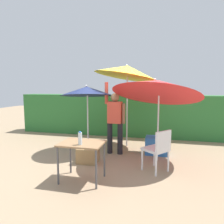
# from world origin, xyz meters

# --- Properties ---
(ground_plane) EXTENTS (24.00, 24.00, 0.00)m
(ground_plane) POSITION_xyz_m (0.00, 0.00, 0.00)
(ground_plane) COLOR #9E8466
(hedge_row) EXTENTS (8.00, 0.70, 1.47)m
(hedge_row) POSITION_xyz_m (0.00, 2.40, 0.74)
(hedge_row) COLOR #2D7033
(hedge_row) RESTS_ON ground_plane
(umbrella_rainbow) EXTENTS (1.92, 1.89, 2.59)m
(umbrella_rainbow) POSITION_xyz_m (0.27, 1.04, 2.21)
(umbrella_rainbow) COLOR silver
(umbrella_rainbow) RESTS_ON ground_plane
(umbrella_orange) EXTENTS (2.13, 2.08, 2.28)m
(umbrella_orange) POSITION_xyz_m (1.15, -0.01, 1.74)
(umbrella_orange) COLOR silver
(umbrella_orange) RESTS_ON ground_plane
(umbrella_yellow) EXTENTS (1.41, 1.42, 1.86)m
(umbrella_yellow) POSITION_xyz_m (-0.70, 0.30, 1.65)
(umbrella_yellow) COLOR silver
(umbrella_yellow) RESTS_ON ground_plane
(person_vendor) EXTENTS (0.55, 0.24, 1.88)m
(person_vendor) POSITION_xyz_m (0.09, 0.23, 0.93)
(person_vendor) COLOR black
(person_vendor) RESTS_ON ground_plane
(chair_plastic) EXTENTS (0.62, 0.62, 0.89)m
(chair_plastic) POSITION_xyz_m (1.22, -0.72, 0.51)
(chair_plastic) COLOR silver
(chair_plastic) RESTS_ON ground_plane
(cooler_box) EXTENTS (0.58, 0.43, 0.45)m
(cooler_box) POSITION_xyz_m (1.18, 0.46, 0.23)
(cooler_box) COLOR #2D6BB7
(cooler_box) RESTS_ON ground_plane
(crate_cardboard) EXTENTS (0.47, 0.34, 0.35)m
(crate_cardboard) POSITION_xyz_m (-0.37, -0.57, 0.18)
(crate_cardboard) COLOR #9E7A4C
(crate_cardboard) RESTS_ON ground_plane
(folding_table) EXTENTS (0.80, 0.60, 0.73)m
(folding_table) POSITION_xyz_m (-0.15, -1.45, 0.64)
(folding_table) COLOR #4C4C51
(folding_table) RESTS_ON ground_plane
(bottle_water) EXTENTS (0.07, 0.07, 0.24)m
(bottle_water) POSITION_xyz_m (-0.13, -1.58, 0.84)
(bottle_water) COLOR silver
(bottle_water) RESTS_ON folding_table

